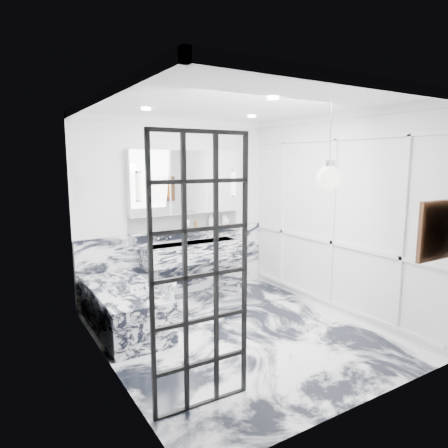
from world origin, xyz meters
TOP-DOWN VIEW (x-y plane):
  - floor at (0.00, 0.00)m, footprint 3.60×3.60m
  - ceiling at (0.00, 0.00)m, footprint 3.60×3.60m
  - wall_back at (0.00, 1.80)m, footprint 3.60×0.00m
  - wall_front at (0.00, -1.80)m, footprint 3.60×0.00m
  - wall_left at (-1.60, 0.00)m, footprint 0.00×3.60m
  - wall_right at (1.60, 0.00)m, footprint 0.00×3.60m
  - marble_clad_back at (0.00, 1.78)m, footprint 3.18×0.05m
  - marble_clad_left at (-1.59, 0.00)m, footprint 0.02×3.56m
  - panel_molding at (1.58, 0.00)m, footprint 0.03×3.40m
  - soap_bottle_a at (0.83, 1.71)m, footprint 0.09×0.09m
  - soap_bottle_b at (0.58, 1.71)m, footprint 0.10×0.11m
  - soap_bottle_c at (0.87, 1.71)m, footprint 0.14×0.14m
  - face_pot at (0.12, 1.71)m, footprint 0.13×0.13m
  - amber_bottle at (0.31, 1.71)m, footprint 0.04×0.04m
  - flower_vase at (-0.86, 0.15)m, footprint 0.09×0.09m
  - crittall_door at (-1.10, -1.06)m, footprint 0.88×0.06m
  - artwork at (1.15, -1.76)m, footprint 0.49×0.05m
  - pendant_light at (0.21, -1.21)m, footprint 0.23×0.23m
  - trough_sink at (0.15, 1.55)m, footprint 1.60×0.45m
  - ledge at (0.15, 1.72)m, footprint 1.90×0.14m
  - subway_tile at (0.15, 1.78)m, footprint 1.90×0.03m
  - mirror_cabinet at (0.15, 1.73)m, footprint 1.90×0.16m
  - sconce_left at (-0.67, 1.63)m, footprint 0.07×0.07m
  - sconce_right at (0.97, 1.63)m, footprint 0.07×0.07m
  - bathtub at (-1.18, 0.90)m, footprint 0.75×1.65m

SIDE VIEW (x-z plane):
  - floor at x=0.00m, z-range 0.00..0.00m
  - bathtub at x=-1.18m, z-range 0.00..0.55m
  - marble_clad_back at x=0.00m, z-range 0.00..1.05m
  - flower_vase at x=-0.86m, z-range 0.55..0.67m
  - trough_sink at x=0.15m, z-range 0.58..0.88m
  - ledge at x=0.15m, z-range 1.05..1.09m
  - amber_bottle at x=0.31m, z-range 1.09..1.19m
  - soap_bottle_c at x=0.87m, z-range 1.09..1.23m
  - face_pot at x=0.12m, z-range 1.10..1.23m
  - soap_bottle_b at x=0.58m, z-range 1.09..1.28m
  - soap_bottle_a at x=0.83m, z-range 1.09..1.28m
  - crittall_door at x=-1.10m, z-range 0.00..2.38m
  - subway_tile at x=0.15m, z-range 1.09..1.32m
  - panel_molding at x=1.58m, z-range 0.15..2.45m
  - marble_clad_left at x=-1.59m, z-range 0.00..2.68m
  - wall_back at x=0.00m, z-range -0.40..3.20m
  - wall_front at x=0.00m, z-range -0.40..3.20m
  - wall_left at x=-1.60m, z-range -0.40..3.20m
  - wall_right at x=1.60m, z-range -0.40..3.20m
  - artwork at x=1.15m, z-range 1.23..1.72m
  - sconce_left at x=-0.67m, z-range 1.58..1.98m
  - sconce_right at x=0.97m, z-range 1.58..1.98m
  - mirror_cabinet at x=0.15m, z-range 1.32..2.32m
  - pendant_light at x=0.21m, z-range 1.87..2.10m
  - ceiling at x=0.00m, z-range 2.80..2.80m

